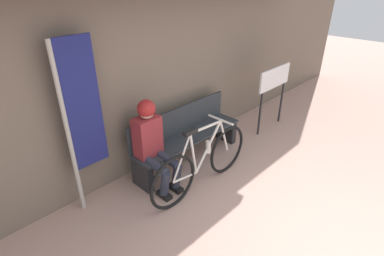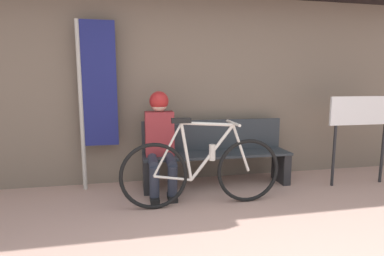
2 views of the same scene
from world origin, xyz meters
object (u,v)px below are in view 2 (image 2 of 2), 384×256
person_seated (160,135)px  signboard (361,118)px  park_bench_near (216,154)px  banner_pole (94,91)px  bicycle (203,170)px

person_seated → signboard: bearing=-5.2°
park_bench_near → signboard: bearing=-10.7°
park_bench_near → banner_pole: bearing=174.2°
park_bench_near → bicycle: bearing=-117.5°
person_seated → banner_pole: (-0.76, 0.26, 0.52)m
park_bench_near → banner_pole: 1.70m
park_bench_near → bicycle: 0.70m
park_bench_near → person_seated: size_ratio=1.54×
person_seated → signboard: (2.54, -0.23, 0.17)m
signboard → person_seated: bearing=174.8°
park_bench_near → signboard: size_ratio=1.63×
bicycle → banner_pole: bearing=146.3°
signboard → park_bench_near: bearing=169.3°
park_bench_near → bicycle: bicycle is taller
banner_pole → signboard: bearing=-8.5°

